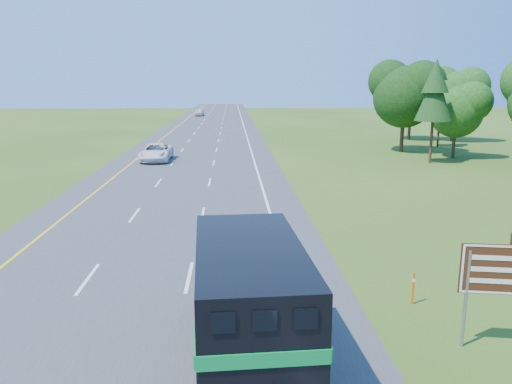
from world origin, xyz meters
TOP-DOWN VIEW (x-y plane):
  - road at (0.00, 50.00)m, footprint 15.00×260.00m
  - lane_markings at (0.00, 50.00)m, footprint 11.15×260.00m
  - horse_truck at (3.78, 13.95)m, footprint 2.80×7.77m
  - white_suv at (-3.47, 48.53)m, footprint 2.60×5.63m
  - far_car at (-3.56, 113.45)m, footprint 2.08×4.64m
  - exit_sign at (10.37, 14.63)m, footprint 1.90×0.38m
  - delineator at (9.22, 17.42)m, footprint 0.09×0.05m

SIDE VIEW (x-z plane):
  - road at x=0.00m, z-range 0.00..0.04m
  - lane_markings at x=0.00m, z-range 0.04..0.05m
  - delineator at x=9.22m, z-range 0.04..1.11m
  - far_car at x=-3.56m, z-range 0.04..1.59m
  - white_suv at x=-3.47m, z-range 0.04..1.60m
  - horse_truck at x=3.78m, z-range 0.16..3.55m
  - exit_sign at x=10.37m, z-range 0.49..3.74m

